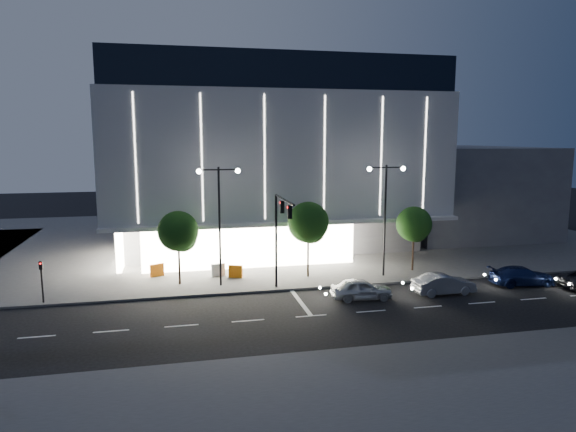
% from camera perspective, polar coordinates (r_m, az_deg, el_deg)
% --- Properties ---
extents(ground, '(160.00, 160.00, 0.00)m').
position_cam_1_polar(ground, '(33.85, -1.41, -10.44)').
color(ground, black).
rests_on(ground, ground).
extents(sidewalk_museum, '(70.00, 40.00, 0.15)m').
position_cam_1_polar(sidewalk_museum, '(57.55, -1.08, -2.32)').
color(sidewalk_museum, '#474747').
rests_on(sidewalk_museum, ground).
extents(sidewalk_near, '(70.00, 10.00, 0.15)m').
position_cam_1_polar(sidewalk_near, '(24.91, 16.27, -17.97)').
color(sidewalk_near, '#474747').
rests_on(sidewalk_near, ground).
extents(museum, '(30.00, 25.80, 18.00)m').
position_cam_1_polar(museum, '(54.48, -2.85, 6.79)').
color(museum, '#4C4C51').
rests_on(museum, ground).
extents(annex_building, '(16.00, 20.00, 10.00)m').
position_cam_1_polar(annex_building, '(64.29, 17.62, 2.88)').
color(annex_building, '#4C4C51').
rests_on(annex_building, ground).
extents(traffic_mast, '(0.33, 5.89, 7.07)m').
position_cam_1_polar(traffic_mast, '(35.96, -0.89, -1.02)').
color(traffic_mast, black).
rests_on(traffic_mast, ground).
extents(street_lamp_west, '(3.16, 0.36, 9.00)m').
position_cam_1_polar(street_lamp_west, '(37.87, -7.64, 0.83)').
color(street_lamp_west, black).
rests_on(street_lamp_west, ground).
extents(street_lamp_east, '(3.16, 0.36, 9.00)m').
position_cam_1_polar(street_lamp_east, '(41.02, 10.77, 1.36)').
color(street_lamp_east, black).
rests_on(street_lamp_east, ground).
extents(ped_signal_far, '(0.22, 0.24, 3.00)m').
position_cam_1_polar(ped_signal_far, '(38.13, -25.69, -6.16)').
color(ped_signal_far, black).
rests_on(ped_signal_far, ground).
extents(tree_left, '(3.02, 3.02, 5.72)m').
position_cam_1_polar(tree_left, '(39.06, -12.06, -1.91)').
color(tree_left, black).
rests_on(tree_left, ground).
extents(tree_mid, '(3.25, 3.25, 6.15)m').
position_cam_1_polar(tree_mid, '(40.29, 2.29, -0.96)').
color(tree_mid, black).
rests_on(tree_mid, ground).
extents(tree_right, '(2.91, 2.91, 5.51)m').
position_cam_1_polar(tree_right, '(43.50, 13.84, -1.09)').
color(tree_right, black).
rests_on(tree_right, ground).
extents(car_lead, '(4.39, 2.06, 1.45)m').
position_cam_1_polar(car_lead, '(36.20, 8.16, -8.04)').
color(car_lead, '#B5B9BD').
rests_on(car_lead, ground).
extents(car_second, '(4.50, 1.65, 1.47)m').
position_cam_1_polar(car_second, '(38.62, 16.92, -7.25)').
color(car_second, '#B2B5BA').
rests_on(car_second, ground).
extents(car_third, '(5.04, 2.44, 1.42)m').
position_cam_1_polar(car_third, '(43.05, 24.54, -6.07)').
color(car_third, '#15204F').
rests_on(car_third, ground).
extents(barrier_a, '(1.11, 0.68, 1.00)m').
position_cam_1_polar(barrier_a, '(42.35, -14.35, -5.85)').
color(barrier_a, '#D45C0B').
rests_on(barrier_a, sidewalk_museum).
extents(barrier_b, '(1.13, 0.52, 1.00)m').
position_cam_1_polar(barrier_b, '(41.51, -7.77, -5.95)').
color(barrier_b, silver).
rests_on(barrier_b, sidewalk_museum).
extents(barrier_c, '(1.11, 0.67, 1.00)m').
position_cam_1_polar(barrier_c, '(40.87, -5.85, -6.15)').
color(barrier_c, orange).
rests_on(barrier_c, sidewalk_museum).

